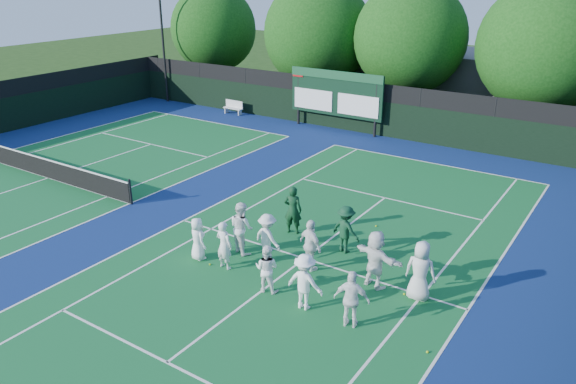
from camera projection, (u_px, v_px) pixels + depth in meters
The scene contains 31 objects.
ground at pixel (288, 271), 18.00m from camera, with size 120.00×120.00×0.00m, color #1C3B10.
court_apron at pixel (174, 218), 21.86m from camera, with size 34.00×32.00×0.01m, color navy.
near_court at pixel (305, 258), 18.77m from camera, with size 11.05×23.85×0.01m.
left_court at pixel (49, 178), 25.97m from camera, with size 11.05×23.85×0.01m.
back_fence at pixel (354, 109), 32.95m from camera, with size 34.00×0.08×3.00m.
scoreboard at pixel (336, 94), 32.84m from camera, with size 6.00×0.21×3.55m.
clubhouse at pixel (465, 83), 36.83m from camera, with size 18.00×6.00×4.00m, color #535358.
light_pole_left at pixel (161, 11), 38.59m from camera, with size 1.20×0.30×10.12m.
tennis_net at pixel (47, 168), 25.79m from camera, with size 11.30×0.10×1.10m.
bench at pixel (234, 107), 37.18m from camera, with size 1.44×0.43×0.90m.
tree_a at pixel (216, 31), 41.36m from camera, with size 6.26×6.26×8.00m.
tree_b at pixel (320, 36), 36.71m from camera, with size 7.06×7.06×8.59m.
tree_c at pixel (413, 41), 33.37m from camera, with size 6.70×6.70×8.55m.
tree_d at pixel (547, 50), 29.52m from camera, with size 7.02×7.02×8.71m.
tennis_ball_0 at pixel (210, 264), 18.35m from camera, with size 0.07×0.07×0.07m, color #A5C417.
tennis_ball_1 at pixel (404, 294), 16.68m from camera, with size 0.07×0.07×0.07m, color #A5C417.
tennis_ball_2 at pixel (427, 352), 14.17m from camera, with size 0.07×0.07×0.07m, color #A5C417.
tennis_ball_3 at pixel (198, 247), 19.52m from camera, with size 0.07×0.07×0.07m, color #A5C417.
tennis_ball_4 at pixel (376, 226), 21.08m from camera, with size 0.07×0.07×0.07m, color #A5C417.
player_front_0 at pixel (198, 239), 18.51m from camera, with size 0.72×0.47×1.47m, color white.
player_front_1 at pixel (224, 245), 17.91m from camera, with size 0.60×0.39×1.64m, color white.
player_front_2 at pixel (267, 268), 16.65m from camera, with size 0.74×0.57×1.51m, color white.
player_front_3 at pixel (305, 282), 15.76m from camera, with size 1.10×0.63×1.70m, color white.
player_front_4 at pixel (352, 299), 14.95m from camera, with size 0.98×0.41×1.68m, color white.
player_back_0 at pixel (242, 227), 18.92m from camera, with size 0.89×0.69×1.82m, color white.
player_back_1 at pixel (267, 237), 18.41m from camera, with size 1.06×0.61×1.65m, color silver.
player_back_2 at pixel (311, 246), 17.77m from camera, with size 1.02×0.43×1.75m, color white.
player_back_3 at pixel (376, 259), 16.82m from camera, with size 1.72×0.55×1.85m, color white.
player_back_4 at pixel (420, 271), 16.18m from camera, with size 0.90×0.59×1.85m, color silver.
coach_left at pixel (293, 210), 20.29m from camera, with size 0.66×0.44×1.82m, color #0E341A.
coach_right at pixel (346, 230), 18.93m from camera, with size 1.09×0.62×1.68m, color #0F3720.
Camera 1 is at (8.73, -13.12, 9.06)m, focal length 35.00 mm.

